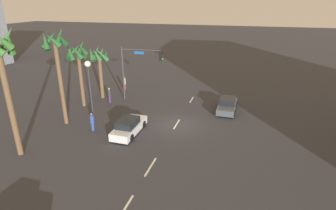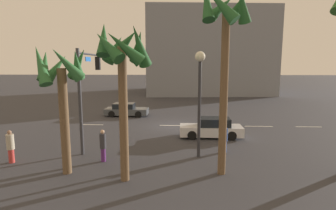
{
  "view_description": "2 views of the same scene",
  "coord_description": "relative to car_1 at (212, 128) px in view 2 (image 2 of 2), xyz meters",
  "views": [
    {
      "loc": [
        -22.65,
        -5.74,
        10.98
      ],
      "look_at": [
        -0.34,
        0.74,
        2.02
      ],
      "focal_mm": 29.16,
      "sensor_mm": 36.0,
      "label": 1
    },
    {
      "loc": [
        -0.58,
        22.64,
        5.26
      ],
      "look_at": [
        0.39,
        1.04,
        1.96
      ],
      "focal_mm": 28.69,
      "sensor_mm": 36.0,
      "label": 2
    }
  ],
  "objects": [
    {
      "name": "ground_plane",
      "position": [
        2.91,
        -3.55,
        -0.65
      ],
      "size": [
        220.0,
        220.0,
        0.0
      ],
      "primitive_type": "plane",
      "color": "#333338"
    },
    {
      "name": "lane_stripe_1",
      "position": [
        -8.59,
        -3.55,
        -0.64
      ],
      "size": [
        2.13,
        0.14,
        0.01
      ],
      "primitive_type": "cube",
      "color": "silver",
      "rests_on": "ground_plane"
    },
    {
      "name": "lane_stripe_2",
      "position": [
        -4.39,
        -3.55,
        -0.64
      ],
      "size": [
        2.36,
        0.14,
        0.01
      ],
      "primitive_type": "cube",
      "color": "silver",
      "rests_on": "ground_plane"
    },
    {
      "name": "lane_stripe_3",
      "position": [
        2.96,
        -3.55,
        -0.64
      ],
      "size": [
        2.2,
        0.14,
        0.01
      ],
      "primitive_type": "cube",
      "color": "silver",
      "rests_on": "ground_plane"
    },
    {
      "name": "lane_stripe_4",
      "position": [
        10.02,
        -3.55,
        -0.64
      ],
      "size": [
        2.01,
        0.14,
        0.01
      ],
      "primitive_type": "cube",
      "color": "silver",
      "rests_on": "ground_plane"
    },
    {
      "name": "car_1",
      "position": [
        0.0,
        0.0,
        0.0
      ],
      "size": [
        4.48,
        1.82,
        1.42
      ],
      "color": "silver",
      "rests_on": "ground_plane"
    },
    {
      "name": "car_2",
      "position": [
        7.85,
        -7.82,
        -0.05
      ],
      "size": [
        4.38,
        1.95,
        1.3
      ],
      "color": "#474C51",
      "rests_on": "ground_plane"
    },
    {
      "name": "traffic_signal",
      "position": [
        8.14,
        2.52,
        3.51
      ],
      "size": [
        0.52,
        4.85,
        6.14
      ],
      "color": "#38383D",
      "rests_on": "ground_plane"
    },
    {
      "name": "streetlamp",
      "position": [
        1.24,
        4.26,
        3.54
      ],
      "size": [
        0.56,
        0.56,
        5.95
      ],
      "color": "#2D2D33",
      "rests_on": "ground_plane"
    },
    {
      "name": "pedestrian_0",
      "position": [
        11.36,
        5.65,
        0.29
      ],
      "size": [
        0.42,
        0.42,
        1.79
      ],
      "color": "#BF3833",
      "rests_on": "ground_plane"
    },
    {
      "name": "pedestrian_1",
      "position": [
        -0.37,
        3.38,
        0.23
      ],
      "size": [
        0.47,
        0.47,
        1.68
      ],
      "color": "#2D478C",
      "rests_on": "ground_plane"
    },
    {
      "name": "pedestrian_2",
      "position": [
        6.48,
        5.24,
        0.29
      ],
      "size": [
        0.38,
        0.38,
        1.77
      ],
      "color": "#59266B",
      "rests_on": "ground_plane"
    },
    {
      "name": "palm_tree_0",
      "position": [
        0.37,
        6.72,
        5.96
      ],
      "size": [
        2.43,
        2.49,
        8.87
      ],
      "color": "brown",
      "rests_on": "ground_plane"
    },
    {
      "name": "palm_tree_1",
      "position": [
        7.79,
        6.91,
        3.95
      ],
      "size": [
        2.61,
        2.74,
        6.17
      ],
      "color": "brown",
      "rests_on": "ground_plane"
    },
    {
      "name": "palm_tree_2",
      "position": [
        4.77,
        7.65,
        4.75
      ],
      "size": [
        2.59,
        2.44,
        7.1
      ],
      "color": "brown",
      "rests_on": "ground_plane"
    },
    {
      "name": "building_1",
      "position": [
        -2.36,
        -32.15,
        6.62
      ],
      "size": [
        22.74,
        18.22,
        14.53
      ],
      "primitive_type": "cube",
      "rotation": [
        0.0,
        0.0,
        0.08
      ],
      "color": "gray",
      "rests_on": "ground_plane"
    }
  ]
}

